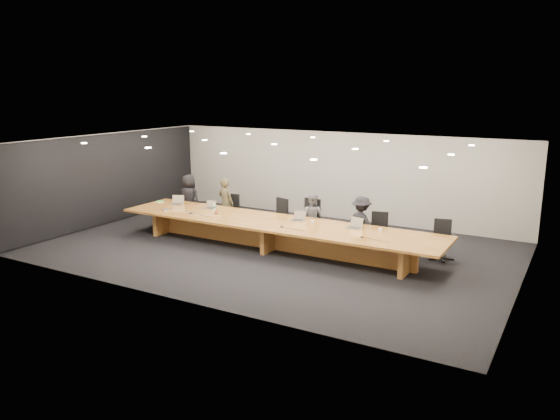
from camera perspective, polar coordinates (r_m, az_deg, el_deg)
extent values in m
plane|color=black|center=(14.45, -0.59, -4.10)|extent=(12.00, 12.00, 0.00)
cube|color=beige|center=(17.63, 5.98, 3.58)|extent=(12.00, 0.02, 2.80)
cube|color=black|center=(17.82, -17.35, 3.07)|extent=(0.08, 7.84, 2.74)
cube|color=brown|center=(14.26, -0.60, -1.33)|extent=(9.00, 1.80, 0.06)
cube|color=brown|center=(14.36, -0.59, -2.78)|extent=(7.65, 0.15, 0.69)
cube|color=brown|center=(16.41, -11.51, -1.06)|extent=(0.12, 1.26, 0.69)
cube|color=brown|center=(14.36, -0.59, -2.78)|extent=(0.12, 1.26, 0.69)
cube|color=brown|center=(12.99, 13.30, -4.81)|extent=(0.12, 1.26, 0.69)
imported|color=black|center=(17.36, -9.48, 1.19)|extent=(0.78, 0.54, 1.52)
imported|color=#39321F|center=(16.45, -5.68, 0.72)|extent=(0.63, 0.48, 1.56)
imported|color=#5F5F61|center=(15.11, 3.36, -0.77)|extent=(0.65, 0.51, 1.33)
imported|color=black|center=(14.42, 8.49, -1.36)|extent=(1.03, 0.78, 1.42)
cylinder|color=silver|center=(15.50, -6.92, 0.28)|extent=(0.09, 0.09, 0.23)
cylinder|color=maroon|center=(15.14, -6.70, -0.28)|extent=(0.09, 0.09, 0.09)
cone|color=white|center=(14.04, 3.40, -1.26)|extent=(0.09, 0.09, 0.09)
cone|color=white|center=(13.43, 10.45, -2.09)|extent=(0.09, 0.09, 0.10)
cube|color=silver|center=(17.04, -12.41, 0.83)|extent=(0.26, 0.22, 0.01)
cube|color=green|center=(17.05, -12.41, 0.90)|extent=(0.20, 0.15, 0.03)
cube|color=#A3A3A7|center=(15.91, -11.90, 0.05)|extent=(0.24, 0.21, 0.03)
cone|color=black|center=(15.35, -9.31, -0.31)|extent=(0.17, 0.17, 0.03)
cone|color=black|center=(13.69, 0.17, -1.74)|extent=(0.11, 0.11, 0.03)
cone|color=black|center=(12.91, 8.55, -2.79)|extent=(0.13, 0.13, 0.03)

